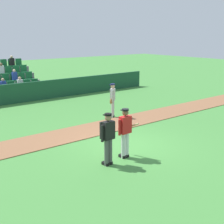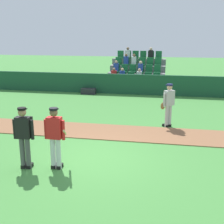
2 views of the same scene
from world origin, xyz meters
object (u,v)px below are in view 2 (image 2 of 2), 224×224
(batter_red_jersey, at_px, (55,136))
(runner_grey_jersey, at_px, (168,104))
(umpire_home_plate, at_px, (24,134))
(equipment_bag, at_px, (89,91))

(batter_red_jersey, distance_m, runner_grey_jersey, 5.41)
(batter_red_jersey, xyz_separation_m, runner_grey_jersey, (3.03, 4.48, -0.01))
(batter_red_jersey, distance_m, umpire_home_plate, 0.86)
(batter_red_jersey, height_order, runner_grey_jersey, same)
(umpire_home_plate, bearing_deg, runner_grey_jersey, 49.85)
(batter_red_jersey, xyz_separation_m, umpire_home_plate, (-0.85, -0.12, 0.03))
(runner_grey_jersey, height_order, equipment_bag, runner_grey_jersey)
(runner_grey_jersey, bearing_deg, equipment_bag, 129.65)
(umpire_home_plate, relative_size, runner_grey_jersey, 1.00)
(umpire_home_plate, bearing_deg, equipment_bag, 95.48)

